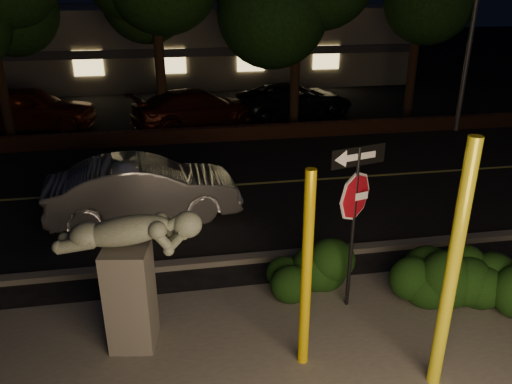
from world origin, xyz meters
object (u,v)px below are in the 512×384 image
Objects in this scene: sculpture at (130,266)px; parked_car_darkred at (198,109)px; silver_sedan at (144,189)px; parked_car_red at (29,108)px; signpost at (355,197)px; parked_car_dark at (294,100)px; yellow_pole_right at (452,272)px; yellow_pole_left at (306,273)px.

sculpture is 12.62m from parked_car_darkred.
silver_sedan is 9.79m from parked_car_red.
signpost is 1.28× the size of sculpture.
signpost is 13.37m from parked_car_dark.
yellow_pole_right reaches higher than parked_car_dark.
yellow_pole_right is 0.75× the size of parked_car_red.
parked_car_red is (-6.92, 14.14, -0.70)m from yellow_pole_left.
parked_car_red is at bearing 107.07° from signpost.
signpost reaches higher than parked_car_dark.
yellow_pole_right is at bearing 170.87° from parked_car_darkred.
parked_car_dark is (10.35, 0.19, -0.13)m from parked_car_red.
yellow_pole_left is at bearing -148.98° from parked_car_red.
yellow_pole_right is at bearing -152.28° from silver_sedan.
signpost is (-0.59, 1.95, 0.26)m from yellow_pole_right.
yellow_pole_left reaches higher than silver_sedan.
parked_car_red is at bearing 120.16° from yellow_pole_right.
parked_car_red is at bearing 21.32° from silver_sedan.
silver_sedan is (-2.41, 5.45, -0.80)m from yellow_pole_left.
sculpture is at bearing 143.81° from parked_car_dark.
parked_car_red is 0.95× the size of parked_car_darkred.
signpost is 0.58× the size of parked_car_dark.
yellow_pole_right reaches higher than silver_sedan.
parked_car_darkred reaches higher than parked_car_dark.
silver_sedan is (-3.54, 4.22, -1.33)m from signpost.
yellow_pole_left is 0.63× the size of parked_car_red.
silver_sedan is 0.92× the size of parked_car_red.
parked_car_darkred is at bearing 83.30° from signpost.
signpost is at bearing 106.83° from yellow_pole_right.
yellow_pole_left reaches higher than signpost.
silver_sedan is at bearing 99.08° from sculpture.
sculpture is (-2.43, 0.85, -0.13)m from yellow_pole_left.
sculpture reaches higher than parked_car_dark.
signpost is (1.12, 1.23, 0.53)m from yellow_pole_left.
yellow_pole_right is 7.49m from silver_sedan.
parked_car_red is 6.36m from parked_car_darkred.
parked_car_red is (-4.49, 13.29, -0.57)m from sculpture.
sculpture reaches higher than parked_car_red.
sculpture reaches higher than silver_sedan.
silver_sedan is at bearing 148.57° from parked_car_darkred.
parked_car_dark is at bearing -83.98° from parked_car_red.
signpost reaches higher than parked_car_red.
silver_sedan is 0.89× the size of parked_car_dark.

